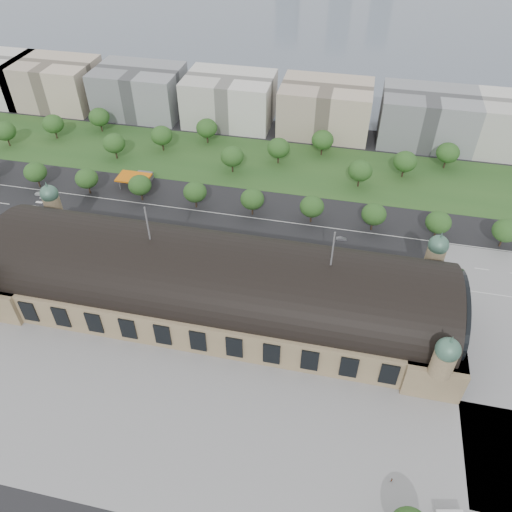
% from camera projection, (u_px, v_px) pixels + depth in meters
% --- Properties ---
extents(ground, '(900.00, 900.00, 0.00)m').
position_uv_depth(ground, '(218.00, 307.00, 165.42)').
color(ground, black).
rests_on(ground, ground).
extents(station, '(150.00, 48.40, 44.30)m').
position_uv_depth(station, '(216.00, 285.00, 158.66)').
color(station, '#99805E').
rests_on(station, ground).
extents(plaza_south, '(190.00, 48.00, 0.12)m').
position_uv_depth(plaza_south, '(209.00, 432.00, 131.45)').
color(plaza_south, gray).
rests_on(plaza_south, ground).
extents(road_slab, '(260.00, 26.00, 0.10)m').
position_uv_depth(road_slab, '(195.00, 230.00, 196.58)').
color(road_slab, black).
rests_on(road_slab, ground).
extents(grass_belt, '(300.00, 45.00, 0.10)m').
position_uv_depth(grass_belt, '(240.00, 161.00, 236.25)').
color(grass_belt, '#254E1F').
rests_on(grass_belt, ground).
extents(petrol_station, '(14.00, 13.00, 5.05)m').
position_uv_depth(petrol_station, '(139.00, 177.00, 220.14)').
color(petrol_station, orange).
rests_on(petrol_station, ground).
extents(lake, '(700.00, 320.00, 0.08)m').
position_uv_depth(lake, '(321.00, 30.00, 384.69)').
color(lake, slate).
rests_on(lake, ground).
extents(office_1, '(45.00, 32.00, 24.00)m').
position_uv_depth(office_1, '(55.00, 83.00, 276.19)').
color(office_1, '#C4B29A').
rests_on(office_1, ground).
extents(office_2, '(45.00, 32.00, 24.00)m').
position_uv_depth(office_2, '(140.00, 91.00, 268.19)').
color(office_2, gray).
rests_on(office_2, ground).
extents(office_3, '(45.00, 32.00, 24.00)m').
position_uv_depth(office_3, '(230.00, 99.00, 260.19)').
color(office_3, silver).
rests_on(office_3, ground).
extents(office_4, '(45.00, 32.00, 24.00)m').
position_uv_depth(office_4, '(325.00, 108.00, 252.19)').
color(office_4, '#C4B29A').
rests_on(office_4, ground).
extents(office_5, '(45.00, 32.00, 24.00)m').
position_uv_depth(office_5, '(427.00, 118.00, 244.19)').
color(office_5, gray).
rests_on(office_5, ground).
extents(tree_row_1, '(9.60, 9.60, 11.52)m').
position_uv_depth(tree_row_1, '(35.00, 172.00, 214.89)').
color(tree_row_1, '#2D2116').
rests_on(tree_row_1, ground).
extents(tree_row_2, '(9.60, 9.60, 11.52)m').
position_uv_depth(tree_row_2, '(87.00, 179.00, 211.05)').
color(tree_row_2, '#2D2116').
rests_on(tree_row_2, ground).
extents(tree_row_3, '(9.60, 9.60, 11.52)m').
position_uv_depth(tree_row_3, '(140.00, 185.00, 207.21)').
color(tree_row_3, '#2D2116').
rests_on(tree_row_3, ground).
extents(tree_row_4, '(9.60, 9.60, 11.52)m').
position_uv_depth(tree_row_4, '(195.00, 192.00, 203.37)').
color(tree_row_4, '#2D2116').
rests_on(tree_row_4, ground).
extents(tree_row_5, '(9.60, 9.60, 11.52)m').
position_uv_depth(tree_row_5, '(252.00, 199.00, 199.53)').
color(tree_row_5, '#2D2116').
rests_on(tree_row_5, ground).
extents(tree_row_6, '(9.60, 9.60, 11.52)m').
position_uv_depth(tree_row_6, '(312.00, 207.00, 195.69)').
color(tree_row_6, '#2D2116').
rests_on(tree_row_6, ground).
extents(tree_row_7, '(9.60, 9.60, 11.52)m').
position_uv_depth(tree_row_7, '(374.00, 214.00, 191.85)').
color(tree_row_7, '#2D2116').
rests_on(tree_row_7, ground).
extents(tree_row_8, '(9.60, 9.60, 11.52)m').
position_uv_depth(tree_row_8, '(438.00, 222.00, 188.01)').
color(tree_row_8, '#2D2116').
rests_on(tree_row_8, ground).
extents(tree_row_9, '(9.60, 9.60, 11.52)m').
position_uv_depth(tree_row_9, '(506.00, 231.00, 184.17)').
color(tree_row_9, '#2D2116').
rests_on(tree_row_9, ground).
extents(tree_belt_0, '(10.40, 10.40, 12.48)m').
position_uv_depth(tree_belt_0, '(5.00, 131.00, 242.00)').
color(tree_belt_0, '#2D2116').
rests_on(tree_belt_0, ground).
extents(tree_belt_1, '(10.40, 10.40, 12.48)m').
position_uv_depth(tree_belt_1, '(53.00, 124.00, 247.79)').
color(tree_belt_1, '#2D2116').
rests_on(tree_belt_1, ground).
extents(tree_belt_2, '(10.40, 10.40, 12.48)m').
position_uv_depth(tree_belt_2, '(99.00, 117.00, 253.58)').
color(tree_belt_2, '#2D2116').
rests_on(tree_belt_2, ground).
extents(tree_belt_3, '(10.40, 10.40, 12.48)m').
position_uv_depth(tree_belt_3, '(114.00, 143.00, 232.88)').
color(tree_belt_3, '#2D2116').
rests_on(tree_belt_3, ground).
extents(tree_belt_4, '(10.40, 10.40, 12.48)m').
position_uv_depth(tree_belt_4, '(161.00, 135.00, 238.67)').
color(tree_belt_4, '#2D2116').
rests_on(tree_belt_4, ground).
extents(tree_belt_5, '(10.40, 10.40, 12.48)m').
position_uv_depth(tree_belt_5, '(207.00, 128.00, 244.46)').
color(tree_belt_5, '#2D2116').
rests_on(tree_belt_5, ground).
extents(tree_belt_6, '(10.40, 10.40, 12.48)m').
position_uv_depth(tree_belt_6, '(232.00, 156.00, 223.76)').
color(tree_belt_6, '#2D2116').
rests_on(tree_belt_6, ground).
extents(tree_belt_7, '(10.40, 10.40, 12.48)m').
position_uv_depth(tree_belt_7, '(279.00, 148.00, 229.55)').
color(tree_belt_7, '#2D2116').
rests_on(tree_belt_7, ground).
extents(tree_belt_8, '(10.40, 10.40, 12.48)m').
position_uv_depth(tree_belt_8, '(323.00, 140.00, 235.34)').
color(tree_belt_8, '#2D2116').
rests_on(tree_belt_8, ground).
extents(tree_belt_9, '(10.40, 10.40, 12.48)m').
position_uv_depth(tree_belt_9, '(360.00, 171.00, 214.64)').
color(tree_belt_9, '#2D2116').
rests_on(tree_belt_9, ground).
extents(tree_belt_10, '(10.40, 10.40, 12.48)m').
position_uv_depth(tree_belt_10, '(405.00, 161.00, 220.43)').
color(tree_belt_10, '#2D2116').
rests_on(tree_belt_10, ground).
extents(tree_belt_11, '(10.40, 10.40, 12.48)m').
position_uv_depth(tree_belt_11, '(448.00, 153.00, 226.22)').
color(tree_belt_11, '#2D2116').
rests_on(tree_belt_11, ground).
extents(traffic_car_0, '(4.21, 2.05, 1.38)m').
position_uv_depth(traffic_car_0, '(0.00, 217.00, 201.83)').
color(traffic_car_0, silver).
rests_on(traffic_car_0, ground).
extents(traffic_car_1, '(4.42, 1.58, 1.45)m').
position_uv_depth(traffic_car_1, '(40.00, 194.00, 214.12)').
color(traffic_car_1, '#989CA0').
rests_on(traffic_car_1, ground).
extents(traffic_car_2, '(5.39, 2.62, 1.48)m').
position_uv_depth(traffic_car_2, '(85.00, 231.00, 194.86)').
color(traffic_car_2, black).
rests_on(traffic_car_2, ground).
extents(traffic_car_4, '(4.69, 2.14, 1.56)m').
position_uv_depth(traffic_car_4, '(285.00, 248.00, 186.93)').
color(traffic_car_4, '#201C4F').
rests_on(traffic_car_4, ground).
extents(traffic_car_5, '(4.10, 1.77, 1.31)m').
position_uv_depth(traffic_car_5, '(341.00, 239.00, 191.34)').
color(traffic_car_5, slate).
rests_on(traffic_car_5, ground).
extents(traffic_car_6, '(5.08, 2.86, 1.34)m').
position_uv_depth(traffic_car_6, '(440.00, 267.00, 179.06)').
color(traffic_car_6, white).
rests_on(traffic_car_6, ground).
extents(parked_car_0, '(4.45, 3.96, 1.46)m').
position_uv_depth(parked_car_0, '(79.00, 236.00, 192.38)').
color(parked_car_0, black).
rests_on(parked_car_0, ground).
extents(parked_car_1, '(5.12, 3.86, 1.29)m').
position_uv_depth(parked_car_1, '(119.00, 240.00, 190.80)').
color(parked_car_1, maroon).
rests_on(parked_car_1, ground).
extents(parked_car_2, '(5.40, 3.76, 1.45)m').
position_uv_depth(parked_car_2, '(67.00, 233.00, 193.83)').
color(parked_car_2, '#1B244D').
rests_on(parked_car_2, ground).
extents(parked_car_3, '(4.34, 3.61, 1.40)m').
position_uv_depth(parked_car_3, '(124.00, 248.00, 187.20)').
color(parked_car_3, slate).
rests_on(parked_car_3, ground).
extents(parked_car_4, '(4.43, 3.32, 1.40)m').
position_uv_depth(parked_car_4, '(119.00, 245.00, 188.33)').
color(parked_car_4, white).
rests_on(parked_car_4, ground).
extents(parked_car_5, '(6.40, 4.77, 1.62)m').
position_uv_depth(parked_car_5, '(183.00, 249.00, 186.57)').
color(parked_car_5, '#989AA1').
rests_on(parked_car_5, ground).
extents(parked_car_6, '(5.74, 5.06, 1.59)m').
position_uv_depth(parked_car_6, '(187.00, 255.00, 184.05)').
color(parked_car_6, black).
rests_on(parked_car_6, ground).
extents(bus_west, '(11.47, 3.34, 3.16)m').
position_uv_depth(bus_west, '(198.00, 237.00, 190.59)').
color(bus_west, '#B52F1C').
rests_on(bus_west, ground).
extents(bus_mid, '(13.08, 3.55, 3.61)m').
position_uv_depth(bus_mid, '(277.00, 252.00, 183.52)').
color(bus_mid, beige).
rests_on(bus_mid, ground).
extents(bus_east, '(12.91, 3.25, 3.58)m').
position_uv_depth(bus_east, '(295.00, 250.00, 184.48)').
color(bus_east, silver).
rests_on(bus_east, ground).
extents(pedestrian_1, '(0.62, 0.66, 1.52)m').
position_uv_depth(pedestrian_1, '(392.00, 480.00, 121.14)').
color(pedestrian_1, gray).
rests_on(pedestrian_1, ground).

